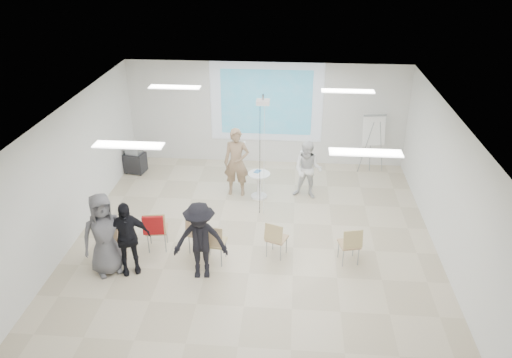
# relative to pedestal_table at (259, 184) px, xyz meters

# --- Properties ---
(floor) EXTENTS (8.00, 9.00, 0.10)m
(floor) POSITION_rel_pedestal_table_xyz_m (0.04, -2.25, -0.44)
(floor) COLOR beige
(floor) RESTS_ON ground
(ceiling) EXTENTS (8.00, 9.00, 0.10)m
(ceiling) POSITION_rel_pedestal_table_xyz_m (0.04, -2.25, 2.66)
(ceiling) COLOR white
(ceiling) RESTS_ON wall_back
(wall_back) EXTENTS (8.00, 0.10, 3.00)m
(wall_back) POSITION_rel_pedestal_table_xyz_m (0.04, 2.30, 1.11)
(wall_back) COLOR silver
(wall_back) RESTS_ON floor
(wall_left) EXTENTS (0.10, 9.00, 3.00)m
(wall_left) POSITION_rel_pedestal_table_xyz_m (-4.01, -2.25, 1.11)
(wall_left) COLOR silver
(wall_left) RESTS_ON floor
(wall_right) EXTENTS (0.10, 9.00, 3.00)m
(wall_right) POSITION_rel_pedestal_table_xyz_m (4.09, -2.25, 1.11)
(wall_right) COLOR silver
(wall_right) RESTS_ON floor
(projection_halo) EXTENTS (3.20, 0.01, 2.30)m
(projection_halo) POSITION_rel_pedestal_table_xyz_m (0.04, 2.24, 1.46)
(projection_halo) COLOR silver
(projection_halo) RESTS_ON wall_back
(projection_image) EXTENTS (2.60, 0.01, 1.90)m
(projection_image) POSITION_rel_pedestal_table_xyz_m (0.04, 2.22, 1.46)
(projection_image) COLOR teal
(projection_image) RESTS_ON wall_back
(pedestal_table) EXTENTS (0.76, 0.76, 0.71)m
(pedestal_table) POSITION_rel_pedestal_table_xyz_m (0.00, 0.00, 0.00)
(pedestal_table) COLOR white
(pedestal_table) RESTS_ON floor
(player_left) EXTENTS (0.75, 0.52, 2.05)m
(player_left) POSITION_rel_pedestal_table_xyz_m (-0.59, 0.15, 0.63)
(player_left) COLOR #997B5E
(player_left) RESTS_ON floor
(player_right) EXTENTS (0.95, 0.83, 1.71)m
(player_right) POSITION_rel_pedestal_table_xyz_m (1.24, 0.12, 0.46)
(player_right) COLOR white
(player_right) RESTS_ON floor
(controller_left) EXTENTS (0.04, 0.13, 0.04)m
(controller_left) POSITION_rel_pedestal_table_xyz_m (-0.41, 0.40, 0.96)
(controller_left) COLOR white
(controller_left) RESTS_ON player_left
(controller_right) EXTENTS (0.07, 0.13, 0.04)m
(controller_right) POSITION_rel_pedestal_table_xyz_m (1.06, 0.37, 0.76)
(controller_right) COLOR white
(controller_right) RESTS_ON player_right
(chair_far_left) EXTENTS (0.54, 0.56, 0.86)m
(chair_far_left) POSITION_rel_pedestal_table_xyz_m (-2.83, -2.83, 0.12)
(chair_far_left) COLOR tan
(chair_far_left) RESTS_ON floor
(chair_left_mid) EXTENTS (0.51, 0.54, 0.95)m
(chair_left_mid) POSITION_rel_pedestal_table_xyz_m (-2.01, -2.58, 0.17)
(chair_left_mid) COLOR tan
(chair_left_mid) RESTS_ON floor
(chair_left_inner) EXTENTS (0.55, 0.57, 0.93)m
(chair_left_inner) POSITION_rel_pedestal_table_xyz_m (-1.10, -2.61, 0.16)
(chair_left_inner) COLOR tan
(chair_left_inner) RESTS_ON floor
(chair_center) EXTENTS (0.49, 0.52, 0.94)m
(chair_center) POSITION_rel_pedestal_table_xyz_m (-0.71, -2.95, 0.16)
(chair_center) COLOR tan
(chair_center) RESTS_ON floor
(chair_right_inner) EXTENTS (0.52, 0.54, 0.85)m
(chair_right_inner) POSITION_rel_pedestal_table_xyz_m (0.54, -2.62, 0.11)
(chair_right_inner) COLOR tan
(chair_right_inner) RESTS_ON floor
(chair_right_far) EXTENTS (0.49, 0.51, 0.86)m
(chair_right_far) POSITION_rel_pedestal_table_xyz_m (2.09, -2.73, 0.12)
(chair_right_far) COLOR tan
(chair_right_far) RESTS_ON floor
(red_jacket) EXTENTS (0.45, 0.17, 0.42)m
(red_jacket) POSITION_rel_pedestal_table_xyz_m (-2.02, -2.71, 0.33)
(red_jacket) COLOR #B41617
(red_jacket) RESTS_ON chair_left_mid
(laptop) EXTENTS (0.40, 0.34, 0.03)m
(laptop) POSITION_rel_pedestal_table_xyz_m (-1.08, -2.51, 0.11)
(laptop) COLOR black
(laptop) RESTS_ON chair_left_inner
(audience_left) EXTENTS (1.22, 1.00, 1.81)m
(audience_left) POSITION_rel_pedestal_table_xyz_m (-2.38, -3.35, 0.51)
(audience_left) COLOR black
(audience_left) RESTS_ON floor
(audience_mid) EXTENTS (1.27, 0.77, 1.87)m
(audience_mid) POSITION_rel_pedestal_table_xyz_m (-0.90, -3.38, 0.54)
(audience_mid) COLOR black
(audience_mid) RESTS_ON floor
(audience_outer) EXTENTS (1.15, 1.06, 1.97)m
(audience_outer) POSITION_rel_pedestal_table_xyz_m (-2.81, -3.39, 0.59)
(audience_outer) COLOR slate
(audience_outer) RESTS_ON floor
(flipchart_easel) EXTENTS (0.74, 0.57, 1.72)m
(flipchart_easel) POSITION_rel_pedestal_table_xyz_m (3.07, 1.78, 0.87)
(flipchart_easel) COLOR gray
(flipchart_easel) RESTS_ON floor
(av_cart) EXTENTS (0.62, 0.53, 0.82)m
(av_cart) POSITION_rel_pedestal_table_xyz_m (-3.64, 1.20, -0.01)
(av_cart) COLOR black
(av_cart) RESTS_ON floor
(ceiling_projector) EXTENTS (0.30, 0.25, 3.00)m
(ceiling_projector) POSITION_rel_pedestal_table_xyz_m (0.14, -0.76, 2.30)
(ceiling_projector) COLOR white
(ceiling_projector) RESTS_ON ceiling
(fluor_panel_nw) EXTENTS (1.20, 0.30, 0.02)m
(fluor_panel_nw) POSITION_rel_pedestal_table_xyz_m (-1.96, -0.25, 2.58)
(fluor_panel_nw) COLOR white
(fluor_panel_nw) RESTS_ON ceiling
(fluor_panel_ne) EXTENTS (1.20, 0.30, 0.02)m
(fluor_panel_ne) POSITION_rel_pedestal_table_xyz_m (2.04, -0.25, 2.58)
(fluor_panel_ne) COLOR white
(fluor_panel_ne) RESTS_ON ceiling
(fluor_panel_sw) EXTENTS (1.20, 0.30, 0.02)m
(fluor_panel_sw) POSITION_rel_pedestal_table_xyz_m (-1.96, -3.75, 2.58)
(fluor_panel_sw) COLOR white
(fluor_panel_sw) RESTS_ON ceiling
(fluor_panel_se) EXTENTS (1.20, 0.30, 0.02)m
(fluor_panel_se) POSITION_rel_pedestal_table_xyz_m (2.04, -3.75, 2.58)
(fluor_panel_se) COLOR white
(fluor_panel_se) RESTS_ON ceiling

